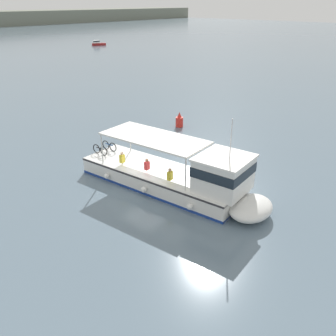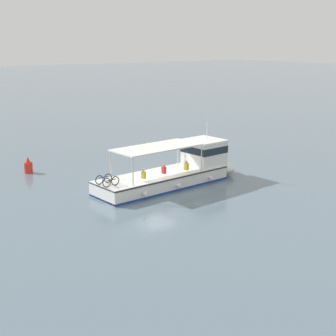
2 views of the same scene
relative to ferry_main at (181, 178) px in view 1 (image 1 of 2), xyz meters
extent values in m
plane|color=slate|center=(-0.62, 2.51, -1.02)|extent=(400.00, 400.00, 0.00)
cube|color=white|center=(-0.13, 1.61, -0.47)|extent=(4.11, 11.03, 1.10)
ellipsoid|color=white|center=(0.39, -4.57, -0.47)|extent=(3.12, 2.44, 1.01)
cube|color=navy|center=(-0.13, 1.61, -0.92)|extent=(4.15, 11.04, 0.16)
cube|color=#2D2D33|center=(-0.13, 1.61, 0.00)|extent=(4.17, 11.04, 0.10)
cube|color=white|center=(0.24, -2.77, 1.03)|extent=(2.93, 2.82, 1.90)
cube|color=#19232D|center=(0.24, -2.77, 1.37)|extent=(3.00, 2.87, 0.56)
cube|color=white|center=(0.24, -2.77, 2.04)|extent=(3.10, 2.99, 0.12)
cube|color=white|center=(-0.17, 2.06, 2.13)|extent=(3.50, 6.93, 0.10)
cylinder|color=silver|center=(1.46, -1.06, 1.08)|extent=(0.08, 0.08, 2.00)
cylinder|color=silver|center=(-1.25, -1.29, 1.08)|extent=(0.08, 0.08, 2.00)
cylinder|color=silver|center=(0.91, 5.41, 1.08)|extent=(0.08, 0.08, 2.00)
cylinder|color=silver|center=(-1.80, 5.18, 1.08)|extent=(0.08, 0.08, 2.00)
cylinder|color=silver|center=(0.27, -3.07, 3.20)|extent=(0.06, 0.06, 2.20)
sphere|color=white|center=(-1.62, -1.93, -0.52)|extent=(0.36, 0.36, 0.36)
sphere|color=white|center=(-1.90, 1.36, -0.52)|extent=(0.36, 0.36, 0.36)
sphere|color=white|center=(-2.16, 4.45, -0.52)|extent=(0.36, 0.36, 0.36)
torus|color=black|center=(-0.07, 6.18, 0.41)|extent=(0.12, 0.66, 0.66)
torus|color=black|center=(-0.13, 6.88, 0.41)|extent=(0.12, 0.66, 0.66)
cylinder|color=#1E478C|center=(-0.10, 6.53, 0.53)|extent=(0.12, 0.70, 0.06)
torus|color=black|center=(-0.97, 6.11, 0.41)|extent=(0.12, 0.66, 0.66)
torus|color=black|center=(-1.03, 6.80, 0.41)|extent=(0.12, 0.66, 0.66)
cylinder|color=#232328|center=(-1.00, 6.46, 0.53)|extent=(0.12, 0.70, 0.06)
cube|color=yellow|center=(-1.21, 3.94, 0.54)|extent=(0.34, 0.25, 0.52)
sphere|color=beige|center=(-1.21, 3.94, 0.91)|extent=(0.20, 0.20, 0.20)
cube|color=red|center=(-0.93, 1.99, 0.54)|extent=(0.34, 0.25, 0.52)
sphere|color=#9E7051|center=(-0.93, 1.99, 0.91)|extent=(0.20, 0.20, 0.20)
cube|color=yellow|center=(-1.06, 0.01, 0.54)|extent=(0.34, 0.25, 0.52)
sphere|color=tan|center=(-1.06, 0.01, 0.91)|extent=(0.20, 0.20, 0.20)
cube|color=maroon|center=(48.08, 67.60, -0.74)|extent=(3.72, 3.07, 0.56)
cube|color=white|center=(47.55, 67.94, -0.11)|extent=(1.92, 1.76, 0.70)
cube|color=#19232D|center=(47.55, 67.94, 0.07)|extent=(1.94, 1.78, 0.28)
cylinder|color=red|center=(9.85, 8.30, -0.57)|extent=(0.70, 0.70, 0.90)
cone|color=red|center=(9.85, 8.30, 0.13)|extent=(0.42, 0.42, 0.50)
camera|label=1|loc=(-15.22, -12.26, 9.77)|focal=38.50mm
camera|label=2|loc=(-29.66, 22.19, 9.66)|focal=53.01mm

